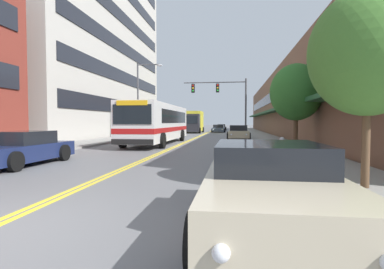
{
  "coord_description": "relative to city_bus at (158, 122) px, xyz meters",
  "views": [
    {
      "loc": [
        3.85,
        -4.03,
        1.68
      ],
      "look_at": [
        -0.14,
        25.34,
        0.42
      ],
      "focal_mm": 28.0,
      "sensor_mm": 36.0,
      "label": 1
    }
  ],
  "objects": [
    {
      "name": "ground_plane",
      "position": [
        1.83,
        18.47,
        -1.67
      ],
      "size": [
        240.0,
        240.0,
        0.0
      ],
      "primitive_type": "plane",
      "color": "slate"
    },
    {
      "name": "sidewalk_left",
      "position": [
        -5.22,
        18.47,
        -1.6
      ],
      "size": [
        3.11,
        106.0,
        0.13
      ],
      "color": "gray",
      "rests_on": "ground_plane"
    },
    {
      "name": "sidewalk_right",
      "position": [
        8.89,
        18.47,
        -1.6
      ],
      "size": [
        3.11,
        106.0,
        0.13
      ],
      "color": "gray",
      "rests_on": "ground_plane"
    },
    {
      "name": "centre_line",
      "position": [
        1.83,
        18.47,
        -1.67
      ],
      "size": [
        0.34,
        106.0,
        0.01
      ],
      "color": "yellow",
      "rests_on": "ground_plane"
    },
    {
      "name": "office_tower_left",
      "position": [
        -13.01,
        11.68,
        10.35
      ],
      "size": [
        12.08,
        30.15,
        24.05
      ],
      "color": "#BCB7AD",
      "rests_on": "ground_plane"
    },
    {
      "name": "storefront_row_right",
      "position": [
        14.67,
        18.47,
        2.27
      ],
      "size": [
        9.1,
        68.0,
        7.89
      ],
      "color": "brown",
      "rests_on": "ground_plane"
    },
    {
      "name": "city_bus",
      "position": [
        0.0,
        0.0,
        0.0
      ],
      "size": [
        2.89,
        12.08,
        2.94
      ],
      "color": "silver",
      "rests_on": "ground_plane"
    },
    {
      "name": "car_navy_parked_left_near",
      "position": [
        -2.43,
        -11.98,
        -1.05
      ],
      "size": [
        2.03,
        4.87,
        1.31
      ],
      "color": "#19234C",
      "rests_on": "ground_plane"
    },
    {
      "name": "car_silver_parked_left_mid",
      "position": [
        -2.61,
        13.6,
        -1.05
      ],
      "size": [
        2.02,
        4.58,
        1.34
      ],
      "color": "#B7B7BC",
      "rests_on": "ground_plane"
    },
    {
      "name": "car_champagne_parked_right_foreground",
      "position": [
        6.25,
        -17.93,
        -1.03
      ],
      "size": [
        2.12,
        4.46,
        1.35
      ],
      "color": "beige",
      "rests_on": "ground_plane"
    },
    {
      "name": "car_beige_parked_right_mid",
      "position": [
        6.24,
        6.73,
        -1.04
      ],
      "size": [
        2.17,
        4.72,
        1.35
      ],
      "color": "#BCAD89",
      "rests_on": "ground_plane"
    },
    {
      "name": "car_slate_blue_moving_lead",
      "position": [
        3.4,
        26.55,
        -1.1
      ],
      "size": [
        2.21,
        4.83,
        1.22
      ],
      "color": "#475675",
      "rests_on": "ground_plane"
    },
    {
      "name": "car_black_moving_second",
      "position": [
        3.44,
        37.62,
        -1.11
      ],
      "size": [
        1.98,
        4.61,
        1.21
      ],
      "color": "black",
      "rests_on": "ground_plane"
    },
    {
      "name": "box_truck",
      "position": [
        -0.31,
        22.97,
        0.03
      ],
      "size": [
        2.81,
        6.77,
        3.31
      ],
      "color": "#232328",
      "rests_on": "ground_plane"
    },
    {
      "name": "traffic_signal_mast",
      "position": [
        4.73,
        9.22,
        2.77
      ],
      "size": [
        6.63,
        0.38,
        6.2
      ],
      "color": "#47474C",
      "rests_on": "ground_plane"
    },
    {
      "name": "street_lamp_left_far",
      "position": [
        -3.09,
        5.66,
        2.76
      ],
      "size": [
        2.53,
        0.28,
        7.34
      ],
      "color": "#47474C",
      "rests_on": "ground_plane"
    },
    {
      "name": "street_tree_right_near",
      "position": [
        8.78,
        -15.1,
        1.6
      ],
      "size": [
        2.67,
        2.67,
        4.61
      ],
      "color": "brown",
      "rests_on": "sidewalk_right"
    },
    {
      "name": "street_tree_right_mid",
      "position": [
        9.42,
        -4.0,
        1.77
      ],
      "size": [
        3.07,
        3.07,
        5.0
      ],
      "color": "brown",
      "rests_on": "sidewalk_right"
    },
    {
      "name": "fire_hydrant",
      "position": [
        7.78,
        -9.39,
        -1.09
      ],
      "size": [
        0.32,
        0.24,
        0.9
      ],
      "color": "#B7B7BC",
      "rests_on": "sidewalk_right"
    }
  ]
}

